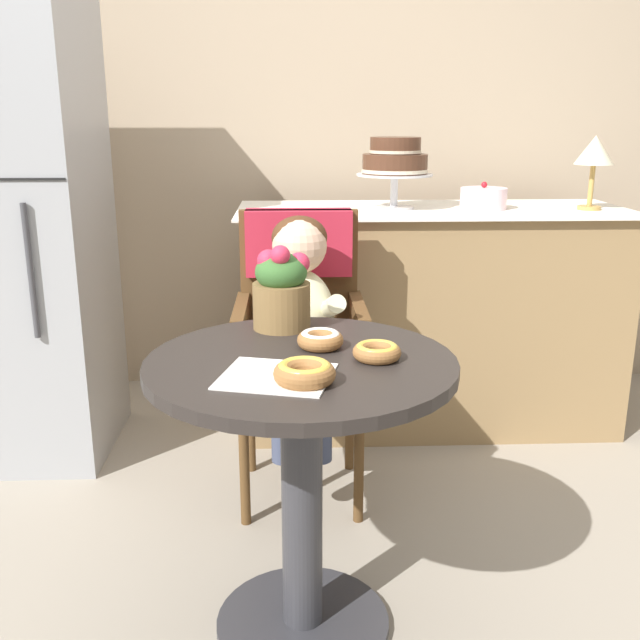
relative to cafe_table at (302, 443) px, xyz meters
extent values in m
plane|color=gray|center=(0.00, 0.00, -0.51)|extent=(8.00, 8.00, 0.00)
cube|color=tan|center=(0.00, 1.85, 0.84)|extent=(4.80, 0.10, 2.70)
cylinder|color=#282321|center=(0.00, 0.00, 0.20)|extent=(0.72, 0.72, 0.03)
cylinder|color=#333338|center=(0.00, 0.00, -0.16)|extent=(0.10, 0.10, 0.69)
cylinder|color=#333338|center=(0.00, 0.00, -0.50)|extent=(0.44, 0.44, 0.02)
cube|color=brown|center=(0.01, 0.67, -0.04)|extent=(0.42, 0.42, 0.04)
cube|color=brown|center=(0.01, 0.86, 0.22)|extent=(0.40, 0.04, 0.46)
cube|color=brown|center=(-0.18, 0.67, 0.08)|extent=(0.04, 0.38, 0.18)
cube|color=brown|center=(0.20, 0.67, 0.08)|extent=(0.04, 0.38, 0.18)
cube|color=#B22338|center=(0.01, 0.86, 0.34)|extent=(0.36, 0.11, 0.22)
cylinder|color=brown|center=(-0.17, 0.49, -0.28)|extent=(0.03, 0.03, 0.45)
cylinder|color=brown|center=(0.19, 0.49, -0.28)|extent=(0.03, 0.03, 0.45)
cylinder|color=brown|center=(-0.17, 0.85, -0.28)|extent=(0.03, 0.03, 0.45)
cylinder|color=brown|center=(0.19, 0.85, -0.28)|extent=(0.03, 0.03, 0.45)
ellipsoid|color=beige|center=(0.01, 0.65, 0.14)|extent=(0.22, 0.16, 0.30)
sphere|color=#E0B293|center=(0.01, 0.64, 0.36)|extent=(0.17, 0.17, 0.17)
ellipsoid|color=#4C2D19|center=(0.01, 0.66, 0.38)|extent=(0.17, 0.17, 0.14)
cylinder|color=beige|center=(-0.09, 0.56, 0.19)|extent=(0.08, 0.23, 0.13)
sphere|color=#E0B293|center=(-0.08, 0.48, 0.12)|extent=(0.06, 0.06, 0.06)
cylinder|color=beige|center=(0.10, 0.56, 0.19)|extent=(0.08, 0.23, 0.13)
sphere|color=#E0B293|center=(0.09, 0.48, 0.12)|extent=(0.06, 0.06, 0.06)
cylinder|color=#3F4760|center=(-0.05, 0.57, 0.03)|extent=(0.09, 0.22, 0.09)
cylinder|color=#3F4760|center=(-0.05, 0.46, -0.14)|extent=(0.08, 0.08, 0.26)
cylinder|color=#3F4760|center=(0.06, 0.57, 0.03)|extent=(0.09, 0.22, 0.09)
cylinder|color=#3F4760|center=(0.06, 0.46, -0.14)|extent=(0.08, 0.08, 0.26)
cube|color=white|center=(-0.05, -0.12, 0.21)|extent=(0.27, 0.25, 0.00)
torus|color=#936033|center=(0.01, -0.16, 0.23)|extent=(0.13, 0.13, 0.04)
torus|color=gold|center=(0.01, -0.16, 0.24)|extent=(0.11, 0.11, 0.02)
torus|color=#936033|center=(0.05, 0.08, 0.23)|extent=(0.11, 0.11, 0.04)
torus|color=white|center=(0.05, 0.08, 0.24)|extent=(0.10, 0.10, 0.02)
torus|color=#936033|center=(0.17, -0.01, 0.23)|extent=(0.11, 0.11, 0.03)
torus|color=gold|center=(0.17, -0.01, 0.24)|extent=(0.10, 0.10, 0.02)
cylinder|color=brown|center=(-0.05, 0.25, 0.27)|extent=(0.15, 0.15, 0.12)
ellipsoid|color=#38662D|center=(-0.05, 0.25, 0.36)|extent=(0.14, 0.14, 0.10)
sphere|color=#D82D4C|center=(0.00, 0.26, 0.38)|extent=(0.06, 0.06, 0.06)
sphere|color=#D82D4C|center=(-0.05, 0.31, 0.37)|extent=(0.04, 0.04, 0.04)
sphere|color=#D82D4C|center=(-0.08, 0.25, 0.39)|extent=(0.06, 0.06, 0.06)
sphere|color=#D82D4C|center=(-0.05, 0.22, 0.41)|extent=(0.05, 0.05, 0.05)
cube|color=#93754C|center=(0.55, 1.30, -0.06)|extent=(1.50, 0.56, 0.90)
cube|color=white|center=(0.55, 1.30, 0.39)|extent=(1.56, 0.62, 0.01)
cylinder|color=silver|center=(0.39, 1.30, 0.40)|extent=(0.16, 0.16, 0.01)
cylinder|color=silver|center=(0.39, 1.30, 0.46)|extent=(0.03, 0.03, 0.12)
cylinder|color=silver|center=(0.39, 1.30, 0.53)|extent=(0.30, 0.30, 0.01)
cylinder|color=#4C2D1E|center=(0.39, 1.30, 0.57)|extent=(0.26, 0.25, 0.08)
cylinder|color=beige|center=(0.39, 1.30, 0.54)|extent=(0.26, 0.26, 0.01)
cylinder|color=#4C2D1E|center=(0.39, 1.30, 0.64)|extent=(0.20, 0.20, 0.06)
cylinder|color=beige|center=(0.39, 1.30, 0.61)|extent=(0.20, 0.20, 0.01)
cylinder|color=silver|center=(0.75, 1.28, 0.43)|extent=(0.18, 0.18, 0.08)
sphere|color=red|center=(0.75, 1.28, 0.49)|extent=(0.02, 0.02, 0.02)
cylinder|color=#B28C47|center=(1.16, 1.24, 0.40)|extent=(0.09, 0.09, 0.01)
cylinder|color=#B28C47|center=(1.16, 1.24, 0.49)|extent=(0.02, 0.02, 0.16)
cone|color=beige|center=(1.16, 1.24, 0.62)|extent=(0.15, 0.15, 0.11)
cube|color=#9EA0A5|center=(-1.05, 1.10, 0.34)|extent=(0.64, 0.60, 1.70)
cylinder|color=#3F3F44|center=(-0.87, 0.79, 0.26)|extent=(0.02, 0.02, 0.45)
camera|label=1|loc=(-0.02, -1.56, 0.75)|focal=40.48mm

